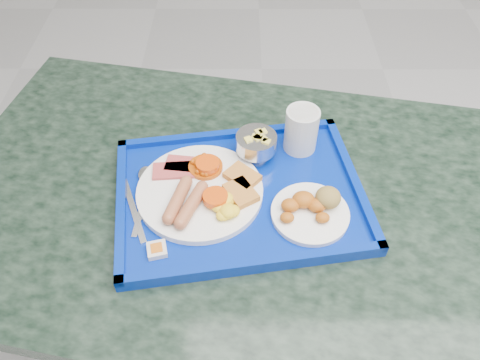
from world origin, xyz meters
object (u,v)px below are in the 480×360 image
at_px(fruit_bowl, 256,143).
at_px(juice_cup, 301,129).
at_px(bread_plate, 312,208).
at_px(table, 224,243).
at_px(tray, 240,195).
at_px(main_plate, 204,191).

height_order(fruit_bowl, juice_cup, juice_cup).
xyz_separation_m(bread_plate, juice_cup, (-0.01, 0.19, 0.04)).
height_order(table, tray, tray).
relative_size(table, fruit_bowl, 14.91).
bearing_deg(table, fruit_bowl, 50.02).
distance_m(table, main_plate, 0.23).
bearing_deg(juice_cup, table, -145.44).
bearing_deg(fruit_bowl, main_plate, -133.36).
height_order(main_plate, fruit_bowl, fruit_bowl).
bearing_deg(main_plate, fruit_bowl, 46.64).
xyz_separation_m(fruit_bowl, juice_cup, (0.10, 0.03, 0.01)).
height_order(main_plate, juice_cup, juice_cup).
relative_size(tray, main_plate, 2.13).
relative_size(tray, fruit_bowl, 6.23).
relative_size(tray, juice_cup, 5.42).
height_order(tray, juice_cup, juice_cup).
xyz_separation_m(main_plate, juice_cup, (0.21, 0.15, 0.04)).
relative_size(main_plate, fruit_bowl, 2.93).
bearing_deg(fruit_bowl, juice_cup, 17.12).
bearing_deg(juice_cup, tray, -134.05).
relative_size(table, juice_cup, 12.97).
height_order(main_plate, bread_plate, bread_plate).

